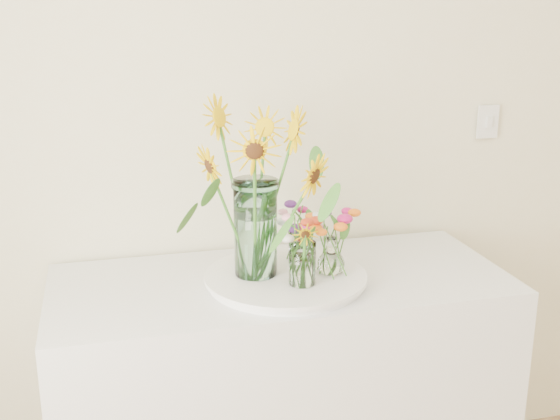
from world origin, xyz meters
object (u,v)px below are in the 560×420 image
object	(u,v)px
mason_jar	(255,228)
small_vase_c	(299,246)
small_vase_b	(331,256)
small_vase_a	(302,264)
counter	(281,406)
tray	(286,280)

from	to	relation	value
mason_jar	small_vase_c	world-z (taller)	mason_jar
mason_jar	small_vase_b	world-z (taller)	mason_jar
small_vase_a	small_vase_b	size ratio (longest dim) A/B	1.12
small_vase_a	small_vase_b	bearing A→B (deg)	29.49
mason_jar	small_vase_a	xyz separation A→B (m)	(0.11, -0.11, -0.08)
mason_jar	counter	bearing A→B (deg)	13.27
mason_jar	small_vase_a	size ratio (longest dim) A/B	2.23
tray	small_vase_a	bearing A→B (deg)	-72.66
small_vase_b	small_vase_a	bearing A→B (deg)	-150.51
small_vase_b	small_vase_c	size ratio (longest dim) A/B	1.12
counter	small_vase_b	bearing A→B (deg)	-26.70
counter	small_vase_b	world-z (taller)	small_vase_b
counter	tray	size ratio (longest dim) A/B	3.01
small_vase_a	small_vase_b	xyz separation A→B (m)	(0.11, 0.06, -0.01)
tray	mason_jar	size ratio (longest dim) A/B	1.56
small_vase_a	small_vase_b	world-z (taller)	small_vase_a
tray	small_vase_c	world-z (taller)	small_vase_c
counter	small_vase_b	xyz separation A→B (m)	(0.14, -0.07, 0.53)
small_vase_a	mason_jar	bearing A→B (deg)	135.42
small_vase_c	small_vase_a	bearing A→B (deg)	-103.59
counter	small_vase_b	distance (m)	0.56
mason_jar	small_vase_a	world-z (taller)	mason_jar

